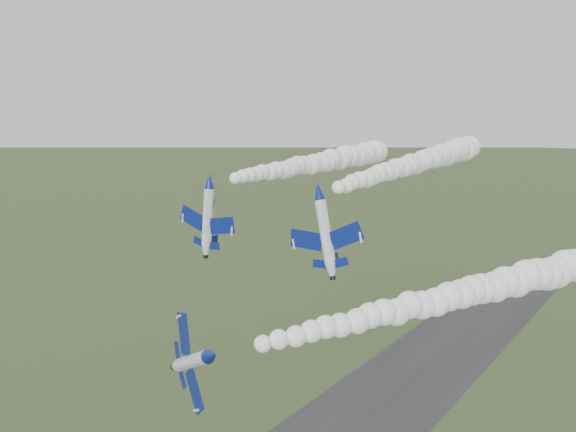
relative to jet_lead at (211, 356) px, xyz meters
The scene contains 6 objects.
jet_lead is the anchor object (origin of this frame).
smoke_trail_jet_lead 33.23m from the jet_lead, 62.82° to the left, with size 4.81×59.95×4.81m, color white, non-canonical shape.
jet_pair_left 36.23m from the jet_lead, 130.40° to the left, with size 10.56×12.71×3.18m.
smoke_trail_jet_pair_left 61.12m from the jet_lead, 111.18° to the left, with size 4.70×52.99×4.70m, color white, non-canonical shape.
jet_pair_right 28.16m from the jet_lead, 96.72° to the left, with size 10.32×12.59×3.53m.
smoke_trail_jet_pair_right 61.91m from the jet_lead, 93.62° to the left, with size 4.77×64.33×4.77m, color white, non-canonical shape.
Camera 1 is at (49.77, -53.46, 56.61)m, focal length 40.00 mm.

